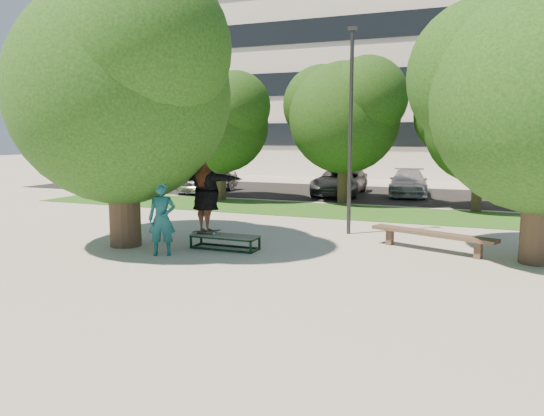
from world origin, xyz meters
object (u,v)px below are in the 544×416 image
at_px(car_grey, 339,182).
at_px(bench, 432,235).
at_px(car_dark, 341,181).
at_px(tree_right, 543,86).
at_px(car_silver_b, 408,183).
at_px(car_silver_a, 208,179).
at_px(grind_box, 225,242).
at_px(bystander, 162,219).
at_px(lamppost, 351,130).
at_px(tree_left, 119,81).

bearing_deg(car_grey, bench, -69.03).
bearing_deg(car_dark, car_grey, -69.71).
bearing_deg(tree_right, car_grey, 123.51).
bearing_deg(car_grey, car_silver_b, 13.04).
relative_size(car_silver_a, car_grey, 0.85).
bearing_deg(bench, grind_box, -140.20).
bearing_deg(bystander, grind_box, 22.52).
height_order(lamppost, car_grey, lamppost).
height_order(car_silver_a, car_dark, car_silver_a).
distance_m(tree_left, grind_box, 5.10).
xyz_separation_m(bystander, car_silver_a, (-6.03, 13.18, -0.23)).
distance_m(tree_left, bystander, 3.94).
relative_size(car_dark, car_silver_b, 0.88).
xyz_separation_m(car_dark, car_silver_b, (3.41, 0.06, 0.00)).
relative_size(car_grey, car_silver_b, 1.09).
bearing_deg(car_silver_a, tree_right, -30.88).
xyz_separation_m(lamppost, grind_box, (-2.51, -3.36, -2.96)).
bearing_deg(car_dark, bystander, -81.08).
distance_m(car_silver_a, car_dark, 6.92).
xyz_separation_m(tree_right, car_grey, (-7.92, 11.96, -3.43)).
bearing_deg(bench, tree_left, -142.93).
xyz_separation_m(car_silver_a, car_silver_b, (9.89, 2.50, -0.05)).
relative_size(grind_box, car_dark, 0.46).
xyz_separation_m(lamppost, bystander, (-3.62, -4.60, -2.22)).
bearing_deg(car_grey, car_dark, 95.01).
bearing_deg(grind_box, car_dark, 92.63).
bearing_deg(lamppost, tree_right, -21.28).
xyz_separation_m(tree_right, grind_box, (-7.42, -1.44, -3.90)).
bearing_deg(car_dark, car_silver_b, 11.51).
height_order(tree_right, lamppost, tree_right).
relative_size(bystander, bench, 0.57).
distance_m(tree_left, car_dark, 15.55).
xyz_separation_m(tree_left, lamppost, (5.29, 3.91, -1.27)).
bearing_deg(tree_right, car_silver_b, 109.78).
height_order(tree_left, tree_right, tree_left).
bearing_deg(bystander, tree_right, -8.24).
bearing_deg(car_silver_b, bench, -86.83).
xyz_separation_m(grind_box, car_grey, (-0.49, 13.40, 0.48)).
bearing_deg(lamppost, tree_left, -143.58).
relative_size(tree_right, bench, 1.99).
relative_size(tree_left, tree_right, 1.09).
bearing_deg(bystander, car_dark, 62.67).
relative_size(bench, car_silver_b, 0.74).
bearing_deg(car_dark, bench, -54.89).
height_order(bystander, car_grey, bystander).
distance_m(grind_box, car_silver_a, 13.92).
bearing_deg(car_dark, car_silver_a, -148.79).
bearing_deg(grind_box, car_grey, 92.11).
height_order(tree_right, car_silver_b, tree_right).
distance_m(tree_right, bench, 4.35).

